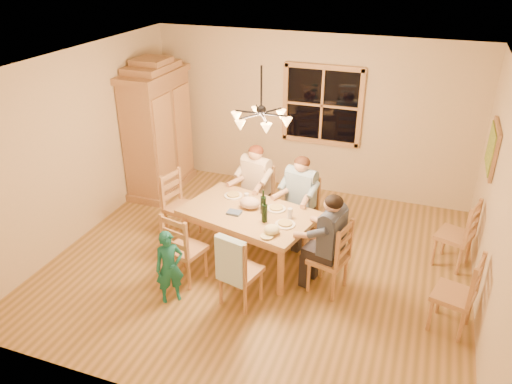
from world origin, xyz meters
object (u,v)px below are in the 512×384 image
at_px(adult_plaid_man, 300,189).
at_px(chair_spare_front, 451,306).
at_px(chair_far_left, 255,209).
at_px(armoire, 158,132).
at_px(chair_near_left, 186,259).
at_px(adult_slate_man, 331,232).
at_px(chair_spare_back, 452,245).
at_px(chair_near_right, 241,281).
at_px(wine_bottle_a, 263,202).
at_px(chandelier, 261,118).
at_px(child, 169,267).
at_px(chair_far_right, 299,222).
at_px(dining_table, 249,218).
at_px(adult_woman, 255,177).
at_px(chair_end_left, 183,217).
at_px(chair_end_right, 328,269).
at_px(wine_bottle_b, 265,210).

bearing_deg(adult_plaid_man, chair_spare_front, 163.52).
bearing_deg(chair_far_left, armoire, -5.82).
height_order(armoire, chair_near_left, armoire).
distance_m(adult_slate_man, chair_spare_back, 1.91).
height_order(chair_near_left, chair_spare_front, same).
height_order(chair_near_right, adult_slate_man, adult_slate_man).
bearing_deg(wine_bottle_a, chandelier, -128.52).
bearing_deg(chair_spare_back, wine_bottle_a, 127.89).
xyz_separation_m(armoire, child, (1.66, -2.73, -0.58)).
bearing_deg(chandelier, chair_far_right, 64.53).
distance_m(dining_table, adult_woman, 0.93).
height_order(dining_table, chair_far_right, chair_far_right).
distance_m(chandelier, chair_far_left, 2.03).
distance_m(chandelier, chair_end_left, 2.23).
xyz_separation_m(armoire, chair_near_right, (2.48, -2.48, -0.75)).
distance_m(dining_table, chair_end_left, 1.24).
bearing_deg(chair_near_left, chair_near_right, -0.00).
bearing_deg(chair_far_left, adult_slate_man, 153.43).
xyz_separation_m(chair_near_left, child, (0.01, -0.45, 0.17)).
relative_size(chair_near_left, adult_woman, 1.13).
bearing_deg(wine_bottle_a, chair_spare_back, 18.36).
distance_m(chair_near_right, adult_slate_man, 1.23).
distance_m(chair_near_left, wine_bottle_a, 1.24).
xyz_separation_m(armoire, dining_table, (2.25, -1.59, -0.40)).
xyz_separation_m(chair_far_left, chair_far_right, (0.74, -0.18, 0.00)).
bearing_deg(adult_slate_man, chair_far_left, 63.43).
height_order(chair_near_right, chair_end_left, same).
xyz_separation_m(adult_slate_man, wine_bottle_a, (-0.96, 0.30, 0.08)).
xyz_separation_m(chandelier, chair_far_left, (-0.40, 0.89, -1.77)).
distance_m(armoire, child, 3.25).
xyz_separation_m(chair_far_left, adult_plaid_man, (0.74, -0.18, 0.54)).
relative_size(chair_end_right, child, 1.04).
xyz_separation_m(armoire, chair_spare_back, (4.87, -0.76, -0.75)).
xyz_separation_m(chair_spare_front, chair_spare_back, (0.00, 1.33, 0.00)).
xyz_separation_m(chair_end_left, adult_slate_man, (2.31, -0.55, 0.54)).
bearing_deg(chair_near_right, chair_far_right, 93.37).
bearing_deg(chair_near_left, adult_plaid_man, 64.80).
bearing_deg(child, armoire, 80.04).
relative_size(wine_bottle_b, chair_spare_front, 0.33).
xyz_separation_m(chair_near_right, chair_spare_back, (2.39, 1.71, 0.00)).
bearing_deg(chair_near_left, chair_far_right, 64.80).
relative_size(armoire, chair_end_right, 2.32).
relative_size(chair_far_right, chair_near_right, 1.00).
height_order(chair_far_right, chair_end_right, same).
distance_m(chair_far_left, chair_spare_back, 2.85).
bearing_deg(chandelier, adult_woman, 114.07).
bearing_deg(armoire, chair_near_right, -44.99).
distance_m(armoire, chair_far_right, 3.00).
bearing_deg(wine_bottle_b, chair_near_left, -150.21).
relative_size(chair_end_left, adult_slate_man, 1.13).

